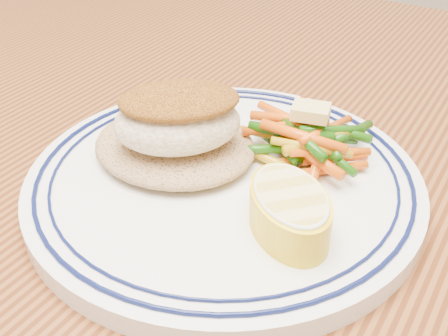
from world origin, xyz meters
TOP-DOWN VIEW (x-y plane):
  - dining_table at (0.00, 0.00)m, footprint 1.50×0.90m
  - plate at (0.04, -0.03)m, footprint 0.27×0.27m
  - rice_pilaf at (-0.01, -0.03)m, footprint 0.12×0.11m
  - fish_fillet at (0.00, -0.04)m, footprint 0.11×0.10m
  - vegetable_pile at (0.08, 0.02)m, footprint 0.10×0.10m
  - butter_pat at (0.08, 0.02)m, footprint 0.03×0.03m
  - lemon_wedge at (0.10, -0.06)m, footprint 0.09×0.09m

SIDE VIEW (x-z plane):
  - dining_table at x=0.00m, z-range 0.28..1.03m
  - plate at x=0.04m, z-range 0.75..0.77m
  - rice_pilaf at x=-0.01m, z-range 0.77..0.79m
  - vegetable_pile at x=0.08m, z-range 0.76..0.79m
  - lemon_wedge at x=0.10m, z-range 0.77..0.79m
  - butter_pat at x=0.08m, z-range 0.79..0.80m
  - fish_fillet at x=0.00m, z-range 0.78..0.82m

